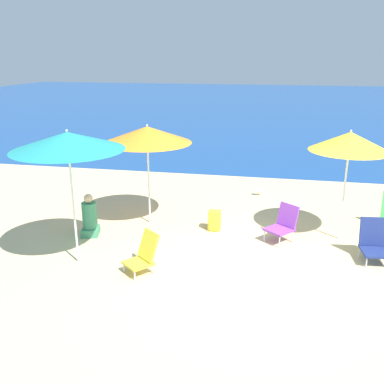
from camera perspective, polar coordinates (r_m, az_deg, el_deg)
name	(u,v)px	position (r m, az deg, el deg)	size (l,w,h in m)	color
ground_plane	(243,267)	(7.63, 6.79, -9.89)	(60.00, 60.00, 0.00)	#D1BA89
sea_water	(272,104)	(32.69, 10.60, 11.49)	(60.00, 40.00, 0.01)	#19478C
beach_umbrella_orange	(147,135)	(8.96, -5.99, 7.61)	(1.85, 1.85, 2.16)	white
beach_umbrella_teal	(68,141)	(7.31, -16.26, 6.52)	(1.87, 1.87, 2.38)	white
beach_umbrella_yellow	(350,142)	(8.58, 20.30, 6.32)	(1.51, 1.51, 2.20)	white
beach_chair_yellow	(144,254)	(7.35, -6.47, -8.20)	(0.66, 0.67, 0.69)	silver
beach_chair_navy	(374,242)	(8.36, 23.14, -6.11)	(0.52, 0.60, 0.75)	silver
beach_chair_purple	(283,223)	(8.62, 12.06, -4.08)	(0.69, 0.71, 0.73)	silver
person_seated_near	(90,218)	(8.93, -13.47, -3.43)	(0.41, 0.45, 0.88)	#3F8C66
backpack_yellow	(214,221)	(9.00, 3.00, -3.82)	(0.25, 0.23, 0.43)	yellow
seagull	(258,190)	(11.32, 8.86, 0.24)	(0.27, 0.11, 0.23)	gold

